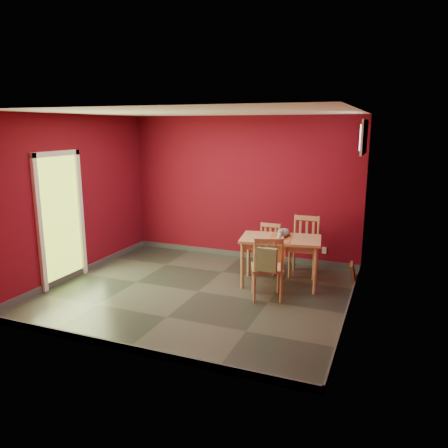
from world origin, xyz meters
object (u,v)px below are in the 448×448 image
at_px(chair_far_right, 305,246).
at_px(picture_frame, 353,274).
at_px(chair_far_left, 268,247).
at_px(chair_near, 267,267).
at_px(tote_bag, 267,260).
at_px(dining_table, 281,244).
at_px(cat, 283,231).

distance_m(chair_far_right, picture_frame, 0.92).
bearing_deg(picture_frame, chair_far_right, 168.10).
distance_m(chair_far_left, picture_frame, 1.50).
bearing_deg(chair_far_left, picture_frame, -4.83).
bearing_deg(chair_near, tote_bag, -76.51).
distance_m(dining_table, chair_far_right, 0.71).
xyz_separation_m(dining_table, chair_far_left, (-0.37, 0.58, -0.25)).
relative_size(tote_bag, cat, 1.08).
xyz_separation_m(dining_table, tote_bag, (0.03, -0.88, -0.01)).
relative_size(chair_near, tote_bag, 2.37).
height_order(chair_far_left, tote_bag, tote_bag).
bearing_deg(chair_far_right, tote_bag, -98.72).
distance_m(dining_table, picture_frame, 1.30).
height_order(chair_far_right, picture_frame, chair_far_right).
relative_size(dining_table, chair_far_left, 1.60).
bearing_deg(dining_table, tote_bag, -88.12).
height_order(dining_table, picture_frame, dining_table).
distance_m(cat, picture_frame, 1.35).
height_order(tote_bag, cat, cat).
height_order(chair_near, tote_bag, chair_near).
bearing_deg(tote_bag, chair_far_left, 105.31).
relative_size(dining_table, chair_near, 1.39).
xyz_separation_m(chair_far_right, picture_frame, (0.84, -0.18, -0.34)).
distance_m(chair_near, picture_frame, 1.62).
bearing_deg(tote_bag, chair_far_right, 81.28).
bearing_deg(cat, chair_far_left, 132.98).
distance_m(tote_bag, picture_frame, 1.78).
distance_m(dining_table, chair_near, 0.69).
height_order(dining_table, chair_far_right, chair_far_right).
xyz_separation_m(chair_far_right, tote_bag, (-0.23, -1.51, 0.16)).
relative_size(tote_bag, picture_frame, 1.17).
distance_m(chair_far_left, chair_far_right, 0.64).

